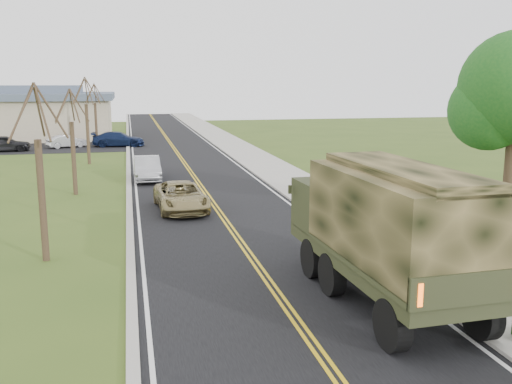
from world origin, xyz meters
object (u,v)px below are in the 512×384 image
object	(u,v)px
sedan_silver	(147,168)
suv_champagne	(181,196)
pickup_navy	(461,200)
military_truck	(387,224)

from	to	relation	value
sedan_silver	suv_champagne	bearing A→B (deg)	-82.53
pickup_navy	sedan_silver	bearing A→B (deg)	47.19
suv_champagne	pickup_navy	world-z (taller)	pickup_navy
sedan_silver	military_truck	bearing A→B (deg)	-75.99
sedan_silver	pickup_navy	bearing A→B (deg)	-43.75
military_truck	pickup_navy	world-z (taller)	military_truck
military_truck	pickup_navy	xyz separation A→B (m)	(8.04, 9.00, -1.54)
sedan_silver	pickup_navy	world-z (taller)	sedan_silver
pickup_navy	military_truck	bearing A→B (deg)	138.44
military_truck	suv_champagne	distance (m)	13.76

